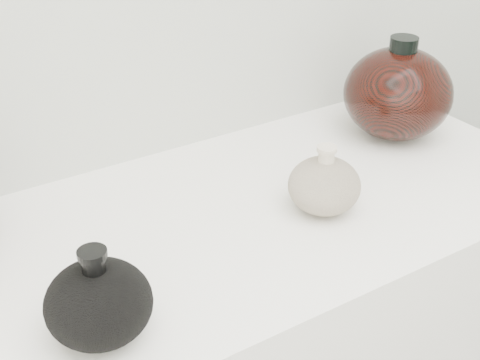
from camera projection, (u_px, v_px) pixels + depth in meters
black_gourd_vase at (99, 303)px, 0.77m from camera, size 0.17×0.17×0.12m
cream_gourd_vase at (324, 185)px, 1.02m from camera, size 0.14×0.14×0.11m
right_round_pot at (398, 93)px, 1.23m from camera, size 0.23×0.23×0.19m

